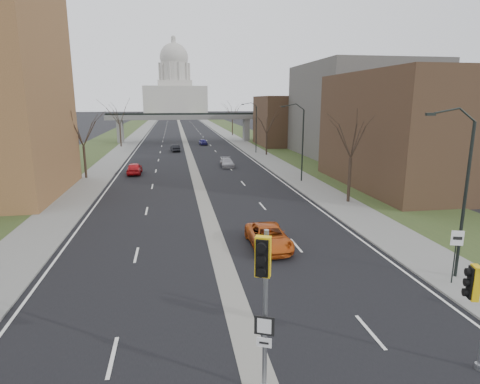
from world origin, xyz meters
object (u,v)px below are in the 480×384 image
object	(u,v)px
car_right_mid	(227,163)
car_right_far	(203,142)
signal_pole_median	(264,287)
car_left_far	(175,148)
car_left_near	(135,168)
speed_limit_sign	(456,247)
car_right_near	(269,237)

from	to	relation	value
car_right_mid	car_right_far	xyz separation A→B (m)	(-1.17, 29.37, -0.00)
signal_pole_median	car_right_mid	world-z (taller)	signal_pole_median
car_left_far	car_right_far	bearing A→B (deg)	-127.08
car_left_near	car_right_far	bearing A→B (deg)	-108.66
speed_limit_sign	car_left_near	bearing A→B (deg)	135.41
car_right_near	signal_pole_median	bearing A→B (deg)	-104.37
signal_pole_median	speed_limit_sign	size ratio (longest dim) A/B	1.97
car_left_far	car_right_near	world-z (taller)	car_right_near
signal_pole_median	car_left_near	xyz separation A→B (m)	(-7.49, 41.05, -3.05)
car_left_far	car_right_mid	world-z (taller)	car_left_far
car_left_far	signal_pole_median	bearing A→B (deg)	84.43
signal_pole_median	car_left_far	distance (m)	63.85
signal_pole_median	car_right_mid	bearing A→B (deg)	107.19
speed_limit_sign	car_left_near	size ratio (longest dim) A/B	0.64
car_left_far	car_right_far	distance (m)	11.94
car_right_mid	car_right_far	distance (m)	29.39
speed_limit_sign	car_left_far	xyz separation A→B (m)	(-13.38, 57.57, -1.39)
speed_limit_sign	car_left_far	size ratio (longest dim) A/B	0.72
speed_limit_sign	car_right_far	xyz separation A→B (m)	(-7.50, 67.96, -1.40)
speed_limit_sign	car_right_far	world-z (taller)	speed_limit_sign
car_right_far	speed_limit_sign	bearing A→B (deg)	-89.71
speed_limit_sign	car_right_mid	size ratio (longest dim) A/B	0.65
car_left_near	car_right_near	world-z (taller)	car_left_near
signal_pole_median	car_left_far	size ratio (longest dim) A/B	1.41
speed_limit_sign	car_left_far	distance (m)	59.12
car_left_near	car_right_mid	bearing A→B (deg)	-163.29
car_right_mid	speed_limit_sign	bearing A→B (deg)	-80.10
car_right_near	car_left_near	bearing A→B (deg)	110.63
speed_limit_sign	car_right_near	distance (m)	10.44
car_right_near	car_right_mid	world-z (taller)	car_right_near
speed_limit_sign	car_left_near	distance (m)	39.57
car_right_near	car_right_far	size ratio (longest dim) A/B	1.39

